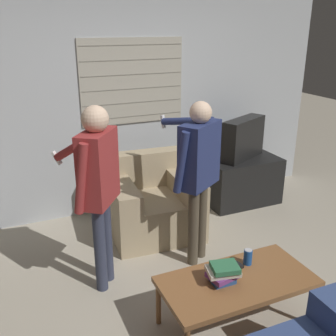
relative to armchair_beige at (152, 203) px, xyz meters
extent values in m
plane|color=#B2A893|center=(-0.05, -1.29, -0.33)|extent=(16.00, 16.00, 0.00)
cube|color=#ADB2B7|center=(-0.05, 0.74, 0.94)|extent=(5.20, 0.06, 2.55)
cube|color=#A8A393|center=(0.05, 0.70, 1.22)|extent=(1.22, 0.02, 0.96)
cube|color=gray|center=(0.05, 0.68, 0.82)|extent=(1.19, 0.00, 0.01)
cube|color=gray|center=(0.05, 0.68, 0.98)|extent=(1.19, 0.00, 0.01)
cube|color=gray|center=(0.05, 0.68, 1.14)|extent=(1.19, 0.00, 0.01)
cube|color=gray|center=(0.05, 0.68, 1.30)|extent=(1.19, 0.00, 0.01)
cube|color=gray|center=(0.05, 0.68, 1.46)|extent=(1.19, 0.00, 0.01)
cube|color=gray|center=(0.05, 0.68, 1.62)|extent=(1.19, 0.00, 0.01)
cube|color=tan|center=(0.00, -0.05, -0.11)|extent=(0.99, 0.91, 0.44)
cube|color=tan|center=(0.02, 0.27, 0.30)|extent=(0.94, 0.27, 0.40)
cube|color=tan|center=(0.34, -0.07, 0.20)|extent=(0.30, 0.86, 0.20)
cube|color=tan|center=(-0.35, -0.02, 0.20)|extent=(0.30, 0.86, 0.20)
cube|color=brown|center=(0.04, -1.61, 0.06)|extent=(1.14, 0.57, 0.04)
cylinder|color=brown|center=(-0.49, -1.37, -0.15)|extent=(0.04, 0.04, 0.37)
cylinder|color=brown|center=(0.57, -1.37, -0.15)|extent=(0.04, 0.04, 0.37)
cylinder|color=brown|center=(0.57, -1.86, -0.15)|extent=(0.04, 0.04, 0.37)
cube|color=black|center=(1.31, 0.27, -0.04)|extent=(0.92, 0.59, 0.59)
cube|color=black|center=(1.31, 0.27, 0.51)|extent=(0.71, 0.48, 0.50)
cube|color=navy|center=(1.27, 0.36, 0.51)|extent=(0.54, 0.27, 0.41)
cylinder|color=#33384C|center=(-0.78, -0.78, 0.07)|extent=(0.10, 0.10, 0.80)
cylinder|color=#33384C|center=(-0.69, -0.67, 0.07)|extent=(0.10, 0.10, 0.80)
cube|color=maroon|center=(-0.73, -0.73, 0.76)|extent=(0.41, 0.45, 0.60)
sphere|color=beige|center=(-0.73, -0.73, 1.16)|extent=(0.21, 0.21, 0.21)
cylinder|color=maroon|center=(-0.90, -0.88, 0.75)|extent=(0.17, 0.15, 0.57)
cylinder|color=maroon|center=(-0.79, -0.40, 0.88)|extent=(0.46, 0.36, 0.36)
cube|color=white|center=(-0.99, -0.26, 0.73)|extent=(0.10, 0.08, 0.12)
cylinder|color=#4C4233|center=(0.12, -0.75, 0.06)|extent=(0.10, 0.10, 0.78)
cylinder|color=#4C4233|center=(0.25, -0.67, 0.06)|extent=(0.10, 0.10, 0.78)
cube|color=navy|center=(0.18, -0.71, 0.74)|extent=(0.47, 0.40, 0.59)
sphere|color=beige|center=(0.18, -0.71, 1.13)|extent=(0.19, 0.19, 0.19)
cylinder|color=navy|center=(-0.04, -0.80, 0.73)|extent=(0.14, 0.17, 0.56)
cylinder|color=navy|center=(0.23, -0.35, 0.97)|extent=(0.36, 0.51, 0.15)
cube|color=white|center=(0.08, -0.12, 0.92)|extent=(0.06, 0.06, 0.13)
cube|color=#284C89|center=(-0.08, -1.59, 0.10)|extent=(0.17, 0.13, 0.04)
cube|color=#75387F|center=(-0.08, -1.59, 0.13)|extent=(0.23, 0.20, 0.04)
cube|color=beige|center=(-0.08, -1.59, 0.17)|extent=(0.26, 0.21, 0.03)
cube|color=#33754C|center=(-0.07, -1.60, 0.21)|extent=(0.22, 0.20, 0.04)
cylinder|color=#194C9E|center=(0.22, -1.48, 0.14)|extent=(0.07, 0.07, 0.12)
cylinder|color=silver|center=(0.22, -1.48, 0.20)|extent=(0.06, 0.06, 0.00)
cube|color=black|center=(0.13, -1.45, 0.09)|extent=(0.07, 0.14, 0.02)
camera|label=1|loc=(-1.39, -3.62, 1.84)|focal=42.00mm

